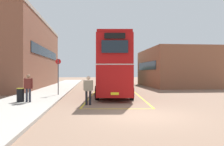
{
  "coord_description": "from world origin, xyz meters",
  "views": [
    {
      "loc": [
        -2.36,
        -9.95,
        1.96
      ],
      "look_at": [
        -0.19,
        12.5,
        1.91
      ],
      "focal_mm": 35.63,
      "sensor_mm": 36.0,
      "label": 1
    }
  ],
  "objects_px": {
    "single_deck_bus": "(120,75)",
    "pedestrian_boarding": "(88,88)",
    "pedestrian_waiting_near": "(28,86)",
    "bus_stop_sign": "(58,73)",
    "litter_bin": "(20,95)",
    "double_decker_bus": "(114,66)"
  },
  "relations": [
    {
      "from": "bus_stop_sign",
      "to": "single_deck_bus",
      "type": "bearing_deg",
      "value": 66.73
    },
    {
      "from": "single_deck_bus",
      "to": "pedestrian_boarding",
      "type": "relative_size",
      "value": 4.82
    },
    {
      "from": "double_decker_bus",
      "to": "pedestrian_boarding",
      "type": "height_order",
      "value": "double_decker_bus"
    },
    {
      "from": "double_decker_bus",
      "to": "pedestrian_waiting_near",
      "type": "xyz_separation_m",
      "value": [
        -5.82,
        -4.97,
        -1.39
      ]
    },
    {
      "from": "single_deck_bus",
      "to": "pedestrian_waiting_near",
      "type": "xyz_separation_m",
      "value": [
        -8.54,
        -21.64,
        -0.51
      ]
    },
    {
      "from": "single_deck_bus",
      "to": "bus_stop_sign",
      "type": "bearing_deg",
      "value": -113.27
    },
    {
      "from": "single_deck_bus",
      "to": "pedestrian_waiting_near",
      "type": "distance_m",
      "value": 23.27
    },
    {
      "from": "litter_bin",
      "to": "single_deck_bus",
      "type": "bearing_deg",
      "value": 67.07
    },
    {
      "from": "pedestrian_boarding",
      "to": "bus_stop_sign",
      "type": "relative_size",
      "value": 0.59
    },
    {
      "from": "double_decker_bus",
      "to": "single_deck_bus",
      "type": "xyz_separation_m",
      "value": [
        2.71,
        16.67,
        -0.88
      ]
    },
    {
      "from": "pedestrian_waiting_near",
      "to": "litter_bin",
      "type": "distance_m",
      "value": 0.8
    },
    {
      "from": "pedestrian_boarding",
      "to": "litter_bin",
      "type": "height_order",
      "value": "pedestrian_boarding"
    },
    {
      "from": "pedestrian_waiting_near",
      "to": "bus_stop_sign",
      "type": "relative_size",
      "value": 0.58
    },
    {
      "from": "bus_stop_sign",
      "to": "pedestrian_boarding",
      "type": "bearing_deg",
      "value": -63.8
    },
    {
      "from": "single_deck_bus",
      "to": "bus_stop_sign",
      "type": "relative_size",
      "value": 2.86
    },
    {
      "from": "litter_bin",
      "to": "bus_stop_sign",
      "type": "bearing_deg",
      "value": 68.44
    },
    {
      "from": "single_deck_bus",
      "to": "pedestrian_boarding",
      "type": "bearing_deg",
      "value": -102.32
    },
    {
      "from": "single_deck_bus",
      "to": "bus_stop_sign",
      "type": "distance_m",
      "value": 18.66
    },
    {
      "from": "double_decker_bus",
      "to": "single_deck_bus",
      "type": "bearing_deg",
      "value": 80.75
    },
    {
      "from": "pedestrian_boarding",
      "to": "pedestrian_waiting_near",
      "type": "xyz_separation_m",
      "value": [
        -3.68,
        0.6,
        0.11
      ]
    },
    {
      "from": "pedestrian_boarding",
      "to": "litter_bin",
      "type": "xyz_separation_m",
      "value": [
        -4.21,
        0.82,
        -0.45
      ]
    },
    {
      "from": "double_decker_bus",
      "to": "pedestrian_waiting_near",
      "type": "bearing_deg",
      "value": -139.52
    }
  ]
}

